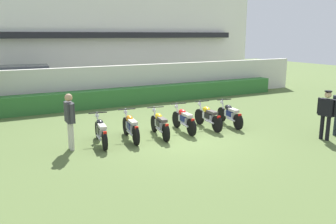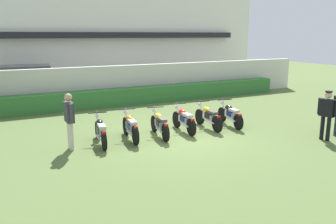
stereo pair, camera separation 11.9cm
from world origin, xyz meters
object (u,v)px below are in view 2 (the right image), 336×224
motorcycle_in_row_1 (130,126)px  motorcycle_in_row_0 (101,131)px  motorcycle_in_row_3 (184,119)px  motorcycle_in_row_2 (160,124)px  officer_0 (327,111)px  motorcycle_in_row_4 (208,117)px  inspector_person (69,116)px  motorcycle_in_row_5 (230,114)px  parked_car (27,84)px

motorcycle_in_row_1 → motorcycle_in_row_0: bearing=97.7°
motorcycle_in_row_1 → motorcycle_in_row_3: size_ratio=1.00×
motorcycle_in_row_0 → motorcycle_in_row_2: bearing=-84.8°
motorcycle_in_row_2 → motorcycle_in_row_0: bearing=96.0°
motorcycle_in_row_3 → officer_0: 4.79m
motorcycle_in_row_2 → officer_0: (4.68, -2.91, 0.53)m
motorcycle_in_row_0 → motorcycle_in_row_4: 4.14m
motorcycle_in_row_2 → motorcycle_in_row_3: bearing=-72.5°
inspector_person → officer_0: inspector_person is taller
motorcycle_in_row_4 → inspector_person: 5.14m
motorcycle_in_row_4 → motorcycle_in_row_5: bearing=-90.0°
officer_0 → motorcycle_in_row_2: bearing=-40.8°
inspector_person → motorcycle_in_row_5: bearing=0.5°
motorcycle_in_row_0 → motorcycle_in_row_1: 1.02m
motorcycle_in_row_0 → motorcycle_in_row_2: size_ratio=1.00×
parked_car → motorcycle_in_row_4: parked_car is taller
motorcycle_in_row_4 → motorcycle_in_row_5: size_ratio=1.01×
motorcycle_in_row_4 → motorcycle_in_row_0: bearing=94.2°
parked_car → motorcycle_in_row_0: (1.24, -8.84, -0.49)m
motorcycle_in_row_2 → inspector_person: 3.07m
motorcycle_in_row_0 → inspector_person: 1.13m
parked_car → motorcycle_in_row_2: 9.53m
inspector_person → officer_0: bearing=-20.9°
motorcycle_in_row_2 → motorcycle_in_row_4: 2.09m
motorcycle_in_row_2 → motorcycle_in_row_3: size_ratio=1.01×
motorcycle_in_row_4 → motorcycle_in_row_5: 0.96m
motorcycle_in_row_2 → motorcycle_in_row_4: size_ratio=0.99×
parked_car → motorcycle_in_row_0: parked_car is taller
motorcycle_in_row_1 → motorcycle_in_row_3: 2.08m
parked_car → inspector_person: bearing=-82.2°
motorcycle_in_row_1 → officer_0: officer_0 is taller
motorcycle_in_row_0 → motorcycle_in_row_1: bearing=-81.6°
motorcycle_in_row_1 → officer_0: (5.71, -3.02, 0.52)m
parked_car → officer_0: (7.98, -11.84, 0.04)m
motorcycle_in_row_1 → officer_0: size_ratio=1.13×
motorcycle_in_row_1 → motorcycle_in_row_2: motorcycle_in_row_1 is taller
parked_car → motorcycle_in_row_4: bearing=-52.5°
officer_0 → parked_car: bearing=-64.9°
motorcycle_in_row_0 → motorcycle_in_row_5: 5.10m
motorcycle_in_row_5 → officer_0: 3.45m
motorcycle_in_row_0 → motorcycle_in_row_3: (3.11, 0.08, 0.01)m
inspector_person → officer_0: (7.70, -2.93, -0.05)m
motorcycle_in_row_0 → motorcycle_in_row_4: bearing=-81.7°
motorcycle_in_row_3 → motorcycle_in_row_5: (2.00, -0.09, -0.01)m
motorcycle_in_row_3 → inspector_person: 4.11m
motorcycle_in_row_5 → parked_car: bearing=44.2°
motorcycle_in_row_1 → motorcycle_in_row_3: motorcycle_in_row_1 is taller
parked_car → inspector_person: size_ratio=2.70×
motorcycle_in_row_3 → motorcycle_in_row_4: motorcycle_in_row_3 is taller
motorcycle_in_row_2 → motorcycle_in_row_5: bearing=-80.1°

